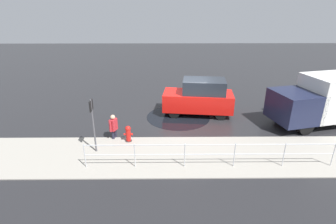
# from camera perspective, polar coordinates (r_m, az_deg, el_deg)

# --- Properties ---
(ground_plane) EXTENTS (60.00, 60.00, 0.00)m
(ground_plane) POSITION_cam_1_polar(r_m,az_deg,el_deg) (14.98, 4.03, -0.92)
(ground_plane) COLOR black
(kerb_strip) EXTENTS (24.00, 3.20, 0.04)m
(kerb_strip) POSITION_cam_1_polar(r_m,az_deg,el_deg) (11.25, 5.65, -9.34)
(kerb_strip) COLOR gray
(kerb_strip) RESTS_ON ground
(moving_hatchback) EXTENTS (4.07, 2.15, 2.06)m
(moving_hatchback) POSITION_cam_1_polar(r_m,az_deg,el_deg) (15.02, 6.87, 3.24)
(moving_hatchback) COLOR red
(moving_hatchback) RESTS_ON ground
(delivery_truck) EXTENTS (5.72, 3.29, 2.60)m
(delivery_truck) POSITION_cam_1_polar(r_m,az_deg,el_deg) (15.85, 31.14, 2.43)
(delivery_truck) COLOR #191E38
(delivery_truck) RESTS_ON ground
(fire_hydrant) EXTENTS (0.42, 0.31, 0.80)m
(fire_hydrant) POSITION_cam_1_polar(r_m,az_deg,el_deg) (12.20, -8.64, -4.76)
(fire_hydrant) COLOR red
(fire_hydrant) RESTS_ON ground
(pedestrian) EXTENTS (0.37, 0.53, 1.22)m
(pedestrian) POSITION_cam_1_polar(r_m,az_deg,el_deg) (12.48, -11.79, -2.90)
(pedestrian) COLOR #B2262D
(pedestrian) RESTS_ON ground
(metal_railing) EXTENTS (9.63, 0.04, 1.05)m
(metal_railing) POSITION_cam_1_polar(r_m,az_deg,el_deg) (10.25, 9.10, -8.38)
(metal_railing) COLOR #B7BABF
(metal_railing) RESTS_ON ground
(sign_post) EXTENTS (0.07, 0.44, 2.40)m
(sign_post) POSITION_cam_1_polar(r_m,az_deg,el_deg) (11.18, -16.09, -1.37)
(sign_post) COLOR #4C4C51
(sign_post) RESTS_ON ground
(puddle_patch) EXTENTS (3.58, 3.58, 0.01)m
(puddle_patch) POSITION_cam_1_polar(r_m,az_deg,el_deg) (14.87, 2.23, -1.04)
(puddle_patch) COLOR black
(puddle_patch) RESTS_ON ground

